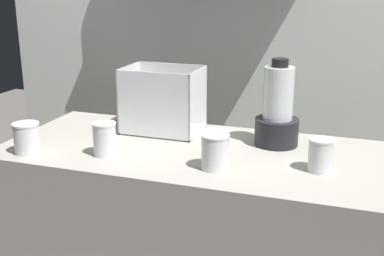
# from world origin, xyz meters

# --- Properties ---
(back_wall_unit) EXTENTS (2.60, 0.24, 2.50)m
(back_wall_unit) POSITION_xyz_m (-0.01, 0.77, 1.26)
(back_wall_unit) COLOR silver
(back_wall_unit) RESTS_ON ground_plane
(carrot_display_bin) EXTENTS (0.30, 0.22, 0.26)m
(carrot_display_bin) POSITION_xyz_m (-0.19, 0.17, 0.98)
(carrot_display_bin) COLOR white
(carrot_display_bin) RESTS_ON counter
(blender_pitcher) EXTENTS (0.16, 0.16, 0.32)m
(blender_pitcher) POSITION_xyz_m (0.28, 0.15, 1.02)
(blender_pitcher) COLOR black
(blender_pitcher) RESTS_ON counter
(juice_cup_beet_far_left) EXTENTS (0.09, 0.09, 0.11)m
(juice_cup_beet_far_left) POSITION_xyz_m (-0.54, -0.23, 0.95)
(juice_cup_beet_far_left) COLOR white
(juice_cup_beet_far_left) RESTS_ON counter
(juice_cup_mango_left) EXTENTS (0.08, 0.08, 0.12)m
(juice_cup_mango_left) POSITION_xyz_m (-0.27, -0.16, 0.95)
(juice_cup_mango_left) COLOR white
(juice_cup_mango_left) RESTS_ON counter
(juice_cup_beet_middle) EXTENTS (0.09, 0.09, 0.12)m
(juice_cup_beet_middle) POSITION_xyz_m (0.13, -0.16, 0.95)
(juice_cup_beet_middle) COLOR white
(juice_cup_beet_middle) RESTS_ON counter
(juice_cup_beet_right) EXTENTS (0.08, 0.08, 0.11)m
(juice_cup_beet_right) POSITION_xyz_m (0.46, -0.07, 0.95)
(juice_cup_beet_right) COLOR white
(juice_cup_beet_right) RESTS_ON counter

